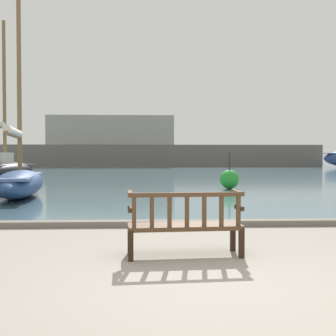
{
  "coord_description": "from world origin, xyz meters",
  "views": [
    {
      "loc": [
        -0.76,
        -4.58,
        1.42
      ],
      "look_at": [
        -0.14,
        10.0,
        1.0
      ],
      "focal_mm": 45.0,
      "sensor_mm": 36.0,
      "label": 1
    }
  ],
  "objects_px": {
    "sailboat_mid_port": "(20,180)",
    "channel_buoy": "(229,179)",
    "sailboat_far_starboard": "(3,165)",
    "park_bench": "(185,223)"
  },
  "relations": [
    {
      "from": "park_bench",
      "to": "channel_buoy",
      "type": "height_order",
      "value": "channel_buoy"
    },
    {
      "from": "channel_buoy",
      "to": "sailboat_far_starboard",
      "type": "bearing_deg",
      "value": 142.84
    },
    {
      "from": "sailboat_mid_port",
      "to": "channel_buoy",
      "type": "relative_size",
      "value": 4.73
    },
    {
      "from": "sailboat_far_starboard",
      "to": "channel_buoy",
      "type": "distance_m",
      "value": 15.36
    },
    {
      "from": "sailboat_mid_port",
      "to": "sailboat_far_starboard",
      "type": "relative_size",
      "value": 0.72
    },
    {
      "from": "park_bench",
      "to": "sailboat_mid_port",
      "type": "xyz_separation_m",
      "value": [
        -4.76,
        8.03,
        0.15
      ]
    },
    {
      "from": "park_bench",
      "to": "sailboat_far_starboard",
      "type": "bearing_deg",
      "value": 115.03
    },
    {
      "from": "sailboat_far_starboard",
      "to": "channel_buoy",
      "type": "relative_size",
      "value": 6.54
    },
    {
      "from": "sailboat_far_starboard",
      "to": "sailboat_mid_port",
      "type": "bearing_deg",
      "value": -68.92
    },
    {
      "from": "sailboat_mid_port",
      "to": "channel_buoy",
      "type": "height_order",
      "value": "sailboat_mid_port"
    }
  ]
}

